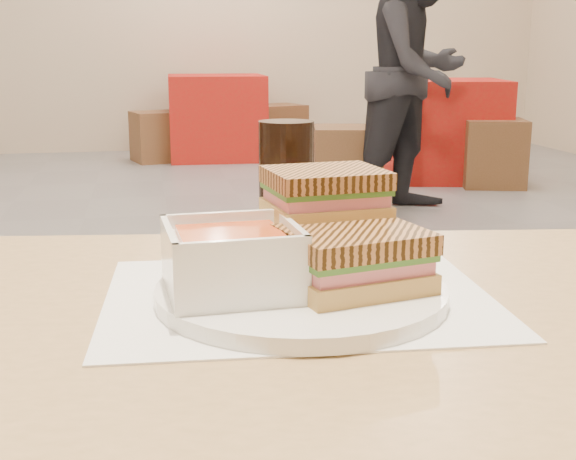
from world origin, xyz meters
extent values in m
cube|color=tan|center=(-0.05, -2.07, 0.73)|extent=(1.28, 0.86, 0.03)
cube|color=white|center=(0.02, -2.00, 0.75)|extent=(0.40, 0.32, 0.00)
cylinder|color=white|center=(0.02, -2.01, 0.76)|extent=(0.28, 0.28, 0.02)
cube|color=white|center=(-0.05, -2.02, 0.79)|extent=(0.13, 0.13, 0.05)
cube|color=#DD531F|center=(-0.05, -2.02, 0.82)|extent=(0.10, 0.10, 0.01)
cube|color=white|center=(0.01, -2.01, 0.82)|extent=(0.01, 0.12, 0.01)
cube|color=white|center=(-0.10, -2.02, 0.82)|extent=(0.01, 0.12, 0.01)
cube|color=white|center=(-0.05, -1.96, 0.82)|extent=(0.12, 0.01, 0.01)
cube|color=white|center=(-0.04, -2.08, 0.82)|extent=(0.12, 0.01, 0.01)
cube|color=tan|center=(0.07, -2.03, 0.78)|extent=(0.15, 0.13, 0.02)
cube|color=#D57485|center=(0.07, -2.03, 0.79)|extent=(0.14, 0.12, 0.01)
cube|color=#386B23|center=(0.07, -2.03, 0.80)|extent=(0.15, 0.13, 0.01)
cube|color=#976234|center=(0.07, -2.03, 0.82)|extent=(0.15, 0.13, 0.02)
cube|color=tan|center=(0.06, -1.95, 0.83)|extent=(0.13, 0.11, 0.02)
cube|color=#D57485|center=(0.06, -1.95, 0.84)|extent=(0.12, 0.10, 0.01)
cube|color=#386B23|center=(0.06, -1.95, 0.85)|extent=(0.13, 0.11, 0.01)
cube|color=#976234|center=(0.06, -1.95, 0.86)|extent=(0.13, 0.11, 0.02)
cylinder|color=black|center=(0.05, -1.75, 0.83)|extent=(0.07, 0.07, 0.15)
cube|color=#A50E0F|center=(2.19, 2.88, 0.38)|extent=(1.04, 1.04, 0.77)
cube|color=#A50E0F|center=(0.55, 4.34, 0.38)|extent=(0.90, 0.90, 0.76)
cube|color=brown|center=(1.20, 2.12, 0.25)|extent=(0.51, 0.51, 0.49)
cube|color=brown|center=(2.41, 2.46, 0.25)|extent=(0.54, 0.54, 0.49)
cube|color=brown|center=(-0.02, 4.21, 0.22)|extent=(0.49, 0.49, 0.45)
cube|color=brown|center=(1.15, 4.44, 0.24)|extent=(0.54, 0.54, 0.48)
imported|color=black|center=(1.54, 1.75, 0.86)|extent=(1.05, 1.00, 1.71)
camera|label=1|loc=(-0.12, -2.69, 0.99)|focal=46.88mm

